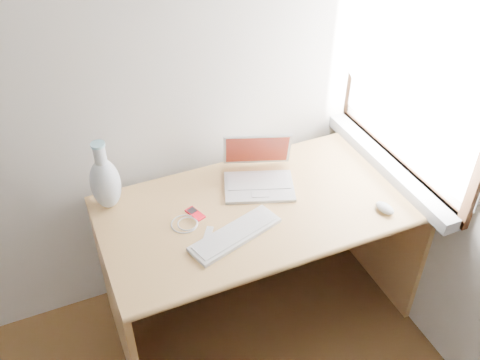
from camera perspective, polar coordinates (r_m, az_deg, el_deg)
name	(u,v)px	position (r m, az deg, el deg)	size (l,w,h in m)	color
window	(411,72)	(2.44, 17.78, 10.94)	(0.11, 0.99, 1.10)	silver
desk	(254,228)	(2.60, 1.47, -5.10)	(1.45, 0.72, 0.77)	tan
laptop	(255,174)	(2.47, 1.66, 0.60)	(0.37, 0.36, 0.22)	silver
external_keyboard	(235,234)	(2.23, -0.50, -5.81)	(0.43, 0.24, 0.02)	silver
mouse	(385,208)	(2.43, 15.20, -2.90)	(0.06, 0.09, 0.03)	silver
ipod	(195,214)	(2.34, -4.80, -3.59)	(0.07, 0.10, 0.01)	red
cable_coil	(184,224)	(2.30, -5.94, -4.68)	(0.12, 0.12, 0.01)	silver
remote	(208,233)	(2.25, -3.39, -5.66)	(0.03, 0.08, 0.01)	silver
vase	(105,182)	(2.36, -14.19, -0.19)	(0.13, 0.13, 0.34)	white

